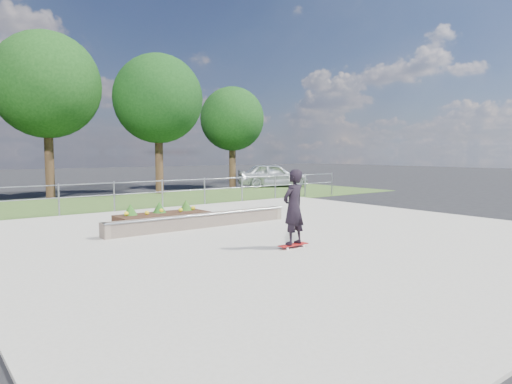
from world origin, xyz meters
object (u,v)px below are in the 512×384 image
at_px(skateboarder, 294,207).
at_px(planter_bed, 162,215).
at_px(parked_car, 273,175).
at_px(grind_ledge, 201,221).

bearing_deg(skateboarder, planter_bed, 95.49).
xyz_separation_m(skateboarder, parked_car, (12.17, 15.44, -0.23)).
bearing_deg(skateboarder, parked_car, 51.76).
bearing_deg(grind_ledge, parked_car, 43.07).
height_order(grind_ledge, parked_car, parked_car).
distance_m(grind_ledge, planter_bed, 1.95).
bearing_deg(skateboarder, grind_ledge, 93.14).
bearing_deg(planter_bed, grind_ledge, -79.86).
distance_m(planter_bed, skateboarder, 5.87).
height_order(planter_bed, skateboarder, skateboarder).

